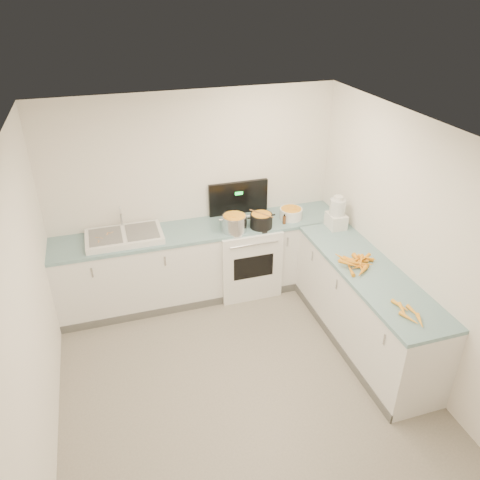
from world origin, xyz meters
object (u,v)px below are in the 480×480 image
object	(u,v)px
spice_jar	(288,219)
steel_pot	(234,224)
food_processor	(337,214)
mixing_bowl	(291,213)
extract_bottle	(284,220)
black_pot	(261,221)
sink	(124,236)
stove	(245,255)

from	to	relation	value
spice_jar	steel_pot	bearing A→B (deg)	-178.21
steel_pot	spice_jar	bearing A→B (deg)	1.79
food_processor	steel_pot	bearing A→B (deg)	166.80
steel_pot	food_processor	bearing A→B (deg)	-13.20
mixing_bowl	steel_pot	bearing A→B (deg)	-172.21
mixing_bowl	spice_jar	bearing A→B (deg)	-129.90
spice_jar	food_processor	bearing A→B (deg)	-31.49
mixing_bowl	extract_bottle	xyz separation A→B (m)	(-0.13, -0.11, -0.01)
black_pot	mixing_bowl	distance (m)	0.45
sink	black_pot	xyz separation A→B (m)	(1.60, -0.18, 0.04)
steel_pot	extract_bottle	xyz separation A→B (m)	(0.63, -0.01, -0.04)
black_pot	food_processor	world-z (taller)	food_processor
steel_pot	stove	bearing A→B (deg)	40.18
sink	food_processor	xyz separation A→B (m)	(2.45, -0.45, 0.14)
sink	extract_bottle	size ratio (longest dim) A/B	8.54
black_pot	spice_jar	bearing A→B (deg)	4.92
stove	extract_bottle	world-z (taller)	stove
black_pot	steel_pot	bearing A→B (deg)	178.36
sink	extract_bottle	distance (m)	1.90
spice_jar	stove	bearing A→B (deg)	165.09
mixing_bowl	extract_bottle	bearing A→B (deg)	-139.78
black_pot	food_processor	size ratio (longest dim) A/B	0.66
stove	black_pot	size ratio (longest dim) A/B	5.09
extract_bottle	food_processor	distance (m)	0.63
sink	mixing_bowl	size ratio (longest dim) A/B	3.05
black_pot	mixing_bowl	size ratio (longest dim) A/B	0.95
black_pot	extract_bottle	xyz separation A→B (m)	(0.30, 0.00, -0.03)
steel_pot	food_processor	distance (m)	1.22
extract_bottle	sink	bearing A→B (deg)	174.50
steel_pot	black_pot	xyz separation A→B (m)	(0.33, -0.01, -0.01)
stove	black_pot	bearing A→B (deg)	-48.81
steel_pot	spice_jar	world-z (taller)	steel_pot
sink	steel_pot	distance (m)	1.28
stove	black_pot	distance (m)	0.58
extract_bottle	steel_pot	bearing A→B (deg)	179.15
stove	sink	xyz separation A→B (m)	(-1.45, 0.02, 0.50)
stove	steel_pot	xyz separation A→B (m)	(-0.19, -0.16, 0.55)
sink	extract_bottle	world-z (taller)	sink
black_pot	spice_jar	world-z (taller)	black_pot
mixing_bowl	spice_jar	distance (m)	0.11
steel_pot	mixing_bowl	xyz separation A→B (m)	(0.76, 0.10, -0.02)
black_pot	extract_bottle	world-z (taller)	black_pot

